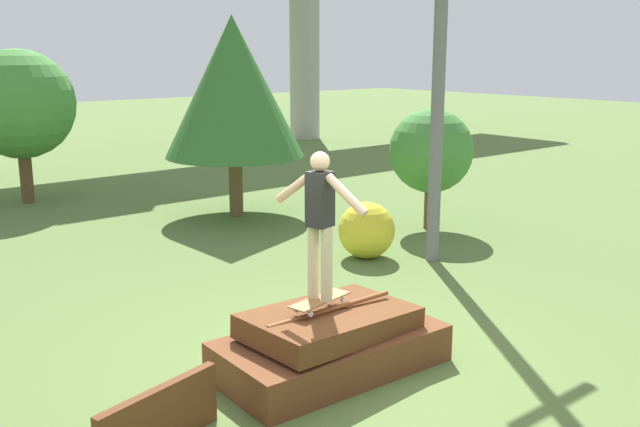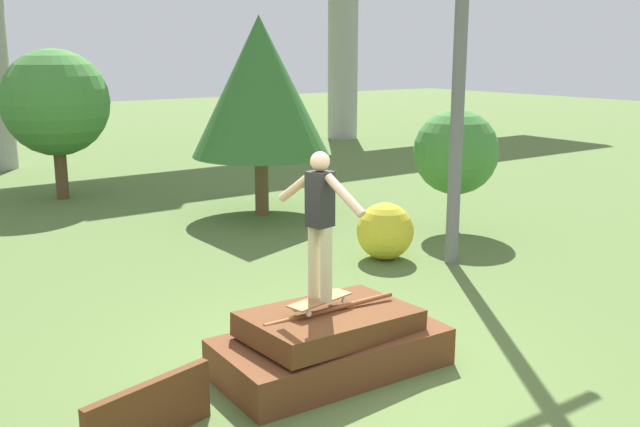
# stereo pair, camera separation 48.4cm
# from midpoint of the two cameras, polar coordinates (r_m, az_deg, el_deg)

# --- Properties ---
(ground_plane) EXTENTS (80.00, 80.00, 0.00)m
(ground_plane) POSITION_cam_midpoint_polar(r_m,az_deg,el_deg) (7.58, 2.77, -12.41)
(ground_plane) COLOR #567038
(scrap_pile) EXTENTS (2.39, 1.29, 0.69)m
(scrap_pile) POSITION_cam_midpoint_polar(r_m,az_deg,el_deg) (7.46, 2.76, -10.37)
(scrap_pile) COLOR brown
(scrap_pile) RESTS_ON ground_plane
(scrap_plank_loose) EXTENTS (1.22, 0.39, 0.54)m
(scrap_plank_loose) POSITION_cam_midpoint_polar(r_m,az_deg,el_deg) (6.31, -11.27, -15.40)
(scrap_plank_loose) COLOR #5B3319
(scrap_plank_loose) RESTS_ON ground_plane
(skateboard) EXTENTS (0.77, 0.36, 0.09)m
(skateboard) POSITION_cam_midpoint_polar(r_m,az_deg,el_deg) (7.28, 1.92, -6.98)
(skateboard) COLOR brown
(skateboard) RESTS_ON scrap_pile
(skater) EXTENTS (0.31, 1.13, 1.51)m
(skater) POSITION_cam_midpoint_polar(r_m,az_deg,el_deg) (7.02, 1.97, -0.24)
(skater) COLOR #C6B78E
(skater) RESTS_ON skateboard
(utility_pole) EXTENTS (1.30, 0.20, 6.13)m
(utility_pole) POSITION_cam_midpoint_polar(r_m,az_deg,el_deg) (10.92, 12.41, 12.38)
(utility_pole) COLOR slate
(utility_pole) RESTS_ON ground_plane
(tree_behind_left) EXTENTS (2.31, 2.31, 3.28)m
(tree_behind_left) POSITION_cam_midpoint_polar(r_m,az_deg,el_deg) (16.60, -19.62, 8.33)
(tree_behind_left) COLOR brown
(tree_behind_left) RESTS_ON ground_plane
(tree_behind_right) EXTENTS (2.71, 2.71, 3.90)m
(tree_behind_right) POSITION_cam_midpoint_polar(r_m,az_deg,el_deg) (14.09, -3.84, 10.08)
(tree_behind_right) COLOR brown
(tree_behind_right) RESTS_ON ground_plane
(tree_mid_back) EXTENTS (1.53, 1.53, 2.22)m
(tree_mid_back) POSITION_cam_midpoint_polar(r_m,az_deg,el_deg) (13.12, 11.86, 4.80)
(tree_mid_back) COLOR brown
(tree_mid_back) RESTS_ON ground_plane
(bush_yellow_flowering) EXTENTS (0.91, 0.91, 0.91)m
(bush_yellow_flowering) POSITION_cam_midpoint_polar(r_m,az_deg,el_deg) (11.30, 6.45, -1.42)
(bush_yellow_flowering) COLOR gold
(bush_yellow_flowering) RESTS_ON ground_plane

